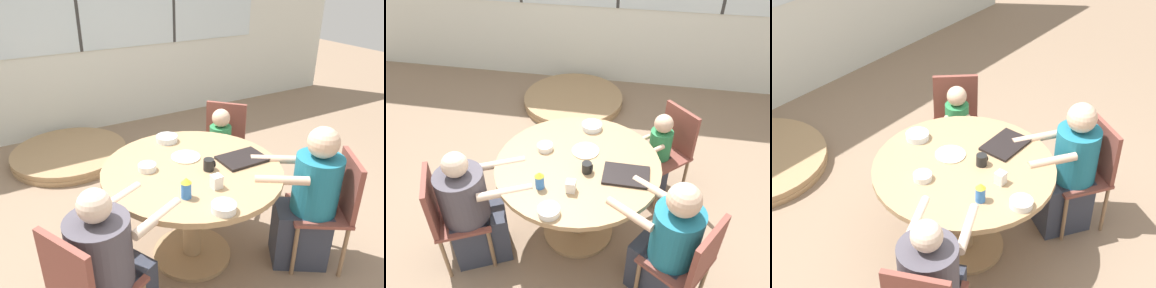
% 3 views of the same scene
% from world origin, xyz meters
% --- Properties ---
extents(ground_plane, '(16.00, 16.00, 0.00)m').
position_xyz_m(ground_plane, '(0.00, 0.00, 0.00)').
color(ground_plane, '#8C725B').
extents(dining_table, '(1.26, 1.26, 0.78)m').
position_xyz_m(dining_table, '(0.00, 0.00, 0.60)').
color(dining_table, tan).
rests_on(dining_table, ground_plane).
extents(chair_for_woman_green_shirt, '(0.55, 0.55, 0.88)m').
position_xyz_m(chair_for_woman_green_shirt, '(0.84, -0.54, 0.53)').
color(chair_for_woman_green_shirt, brown).
rests_on(chair_for_woman_green_shirt, ground_plane).
extents(chair_for_man_blue_shirt, '(0.54, 0.54, 0.88)m').
position_xyz_m(chair_for_man_blue_shirt, '(-0.90, -0.44, 0.53)').
color(chair_for_man_blue_shirt, brown).
rests_on(chair_for_man_blue_shirt, ground_plane).
extents(chair_for_toddler, '(0.57, 0.57, 0.88)m').
position_xyz_m(chair_for_toddler, '(0.73, 0.69, 0.53)').
color(chair_for_toddler, brown).
rests_on(chair_for_toddler, ground_plane).
extents(person_woman_green_shirt, '(0.66, 0.58, 1.10)m').
position_xyz_m(person_woman_green_shirt, '(0.70, -0.45, 0.49)').
color(person_woman_green_shirt, '#333847').
rests_on(person_woman_green_shirt, ground_plane).
extents(person_man_blue_shirt, '(0.72, 0.59, 1.05)m').
position_xyz_m(person_man_blue_shirt, '(-0.74, -0.36, 0.46)').
color(person_man_blue_shirt, '#333847').
rests_on(person_man_blue_shirt, ground_plane).
extents(person_toddler, '(0.39, 0.39, 0.90)m').
position_xyz_m(person_toddler, '(0.61, 0.58, 0.42)').
color(person_toddler, '#333847').
rests_on(person_toddler, ground_plane).
extents(food_tray_dark, '(0.33, 0.23, 0.02)m').
position_xyz_m(food_tray_dark, '(0.37, -0.08, 0.79)').
color(food_tray_dark, black).
rests_on(food_tray_dark, dining_table).
extents(coffee_mug, '(0.08, 0.07, 0.08)m').
position_xyz_m(coffee_mug, '(0.08, -0.09, 0.82)').
color(coffee_mug, black).
rests_on(coffee_mug, dining_table).
extents(sippy_cup, '(0.07, 0.07, 0.14)m').
position_xyz_m(sippy_cup, '(-0.21, -0.31, 0.85)').
color(sippy_cup, blue).
rests_on(sippy_cup, dining_table).
extents(milk_carton_small, '(0.06, 0.06, 0.09)m').
position_xyz_m(milk_carton_small, '(0.01, -0.30, 0.82)').
color(milk_carton_small, silver).
rests_on(milk_carton_small, dining_table).
extents(bowl_white_shallow, '(0.15, 0.15, 0.05)m').
position_xyz_m(bowl_white_shallow, '(-0.09, -0.53, 0.80)').
color(bowl_white_shallow, white).
rests_on(bowl_white_shallow, dining_table).
extents(bowl_cereal, '(0.12, 0.12, 0.04)m').
position_xyz_m(bowl_cereal, '(-0.29, 0.12, 0.80)').
color(bowl_cereal, white).
rests_on(bowl_cereal, dining_table).
extents(bowl_fruit, '(0.17, 0.17, 0.05)m').
position_xyz_m(bowl_fruit, '(0.03, 0.47, 0.80)').
color(bowl_fruit, silver).
rests_on(bowl_fruit, dining_table).
extents(plate_tortillas, '(0.22, 0.22, 0.01)m').
position_xyz_m(plate_tortillas, '(0.03, 0.15, 0.78)').
color(plate_tortillas, beige).
rests_on(plate_tortillas, dining_table).
extents(folded_table_stack, '(1.29, 1.29, 0.12)m').
position_xyz_m(folded_table_stack, '(-0.45, 2.09, 0.06)').
color(folded_table_stack, tan).
rests_on(folded_table_stack, ground_plane).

